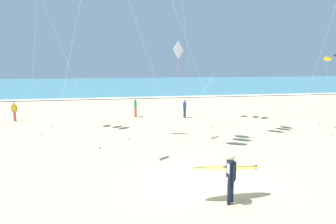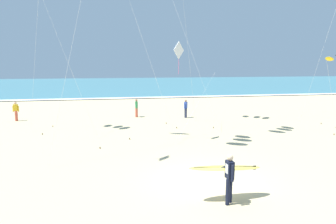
{
  "view_description": "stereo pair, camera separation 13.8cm",
  "coord_description": "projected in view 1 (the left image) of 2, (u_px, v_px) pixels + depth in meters",
  "views": [
    {
      "loc": [
        -3.87,
        -10.88,
        4.62
      ],
      "look_at": [
        -0.81,
        4.45,
        2.13
      ],
      "focal_mm": 32.3,
      "sensor_mm": 36.0,
      "label": 1
    },
    {
      "loc": [
        -3.74,
        -10.91,
        4.62
      ],
      "look_at": [
        -0.81,
        4.45,
        2.13
      ],
      "focal_mm": 32.3,
      "sensor_mm": 36.0,
      "label": 2
    }
  ],
  "objects": [
    {
      "name": "ground_plane",
      "position": [
        210.0,
        181.0,
        12.01
      ],
      "size": [
        160.0,
        160.0,
        0.0
      ],
      "primitive_type": "plane",
      "color": "#CCB789"
    },
    {
      "name": "bystander_green_top",
      "position": [
        135.0,
        108.0,
        26.44
      ],
      "size": [
        0.22,
        0.5,
        1.59
      ],
      "color": "#D8593F",
      "rests_on": "ground"
    },
    {
      "name": "kite_diamond_ivory_extra",
      "position": [
        180.0,
        55.0,
        17.8
      ],
      "size": [
        3.72,
        3.37,
        5.93
      ],
      "color": "white",
      "rests_on": "ground"
    },
    {
      "name": "bystander_yellow_top",
      "position": [
        14.0,
        111.0,
        24.53
      ],
      "size": [
        0.5,
        0.22,
        1.59
      ],
      "color": "#D8593F",
      "rests_on": "ground"
    },
    {
      "name": "bystander_blue_top",
      "position": [
        185.0,
        108.0,
        26.16
      ],
      "size": [
        0.35,
        0.4,
        1.59
      ],
      "color": "#2D334C",
      "rests_on": "ground"
    },
    {
      "name": "surfer_lead",
      "position": [
        229.0,
        171.0,
        10.15
      ],
      "size": [
        2.59,
        0.92,
        1.71
      ],
      "color": "black",
      "rests_on": "ground"
    },
    {
      "name": "shoreline_foam",
      "position": [
        137.0,
        98.0,
        41.17
      ],
      "size": [
        160.0,
        1.64,
        0.01
      ],
      "primitive_type": "cube",
      "color": "white",
      "rests_on": "ocean_water"
    },
    {
      "name": "ocean_water",
      "position": [
        125.0,
        84.0,
        69.93
      ],
      "size": [
        160.0,
        60.0,
        0.08
      ],
      "primitive_type": "cube",
      "color": "teal",
      "rests_on": "ground"
    }
  ]
}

